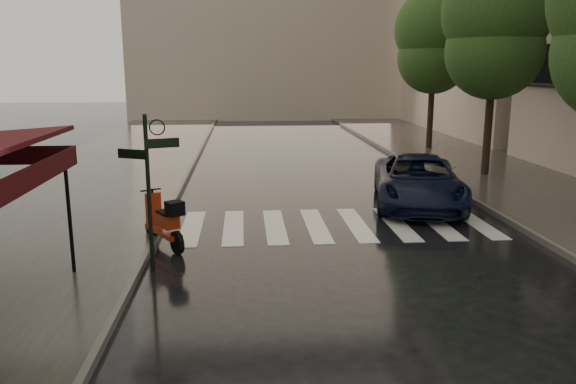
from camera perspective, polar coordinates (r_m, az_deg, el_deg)
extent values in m
plane|color=black|center=(8.71, -8.58, -14.59)|extent=(120.00, 120.00, 0.00)
cube|color=#38332D|center=(20.77, -18.79, 1.05)|extent=(6.00, 60.00, 0.12)
cube|color=#38332D|center=(22.29, 21.09, 1.62)|extent=(5.50, 60.00, 0.12)
cube|color=#595651|center=(20.23, -10.39, 1.26)|extent=(0.12, 60.00, 0.16)
cube|color=#595651|center=(21.23, 14.25, 1.61)|extent=(0.12, 60.00, 0.16)
cube|color=silver|center=(14.36, -9.75, -3.61)|extent=(0.50, 3.20, 0.01)
cube|color=silver|center=(14.30, -5.55, -3.56)|extent=(0.50, 3.20, 0.01)
cube|color=silver|center=(14.31, -1.34, -3.48)|extent=(0.50, 3.20, 0.01)
cube|color=silver|center=(14.41, 2.84, -3.39)|extent=(0.50, 3.20, 0.01)
cube|color=silver|center=(14.57, 6.95, -3.28)|extent=(0.50, 3.20, 0.01)
cube|color=silver|center=(14.82, 10.94, -3.15)|extent=(0.50, 3.20, 0.01)
cube|color=silver|center=(15.13, 14.78, -3.02)|extent=(0.50, 3.20, 0.01)
cube|color=silver|center=(15.50, 18.45, -2.88)|extent=(0.50, 3.20, 0.01)
cylinder|color=black|center=(11.31, -21.35, -1.93)|extent=(0.07, 0.07, 2.35)
cylinder|color=black|center=(11.16, -13.95, -0.27)|extent=(0.08, 0.08, 3.10)
cube|color=black|center=(10.94, -12.67, 4.87)|extent=(0.62, 0.26, 0.18)
cube|color=black|center=(11.06, -15.60, 3.75)|extent=(0.56, 0.29, 0.18)
cylinder|color=black|center=(21.69, 19.76, 7.58)|extent=(0.28, 0.28, 4.48)
sphere|color=#203915|center=(21.64, 20.19, 13.28)|extent=(3.40, 3.40, 3.40)
sphere|color=#203915|center=(21.72, 20.47, 16.86)|extent=(3.80, 3.80, 3.80)
cylinder|color=black|center=(28.28, 14.33, 8.79)|extent=(0.28, 0.28, 4.37)
sphere|color=#203915|center=(28.23, 14.57, 13.06)|extent=(3.40, 3.40, 3.40)
sphere|color=#203915|center=(28.29, 14.72, 15.74)|extent=(3.80, 3.80, 3.80)
sphere|color=#203915|center=(28.39, 14.87, 18.25)|extent=(2.60, 2.60, 2.60)
cylinder|color=black|center=(12.39, -11.21, -5.07)|extent=(0.36, 0.49, 0.51)
cylinder|color=black|center=(13.57, -13.66, -3.64)|extent=(0.36, 0.49, 0.51)
cube|color=#9A270E|center=(12.98, -12.56, -3.93)|extent=(0.99, 1.34, 0.11)
cube|color=#9A270E|center=(12.65, -12.13, -2.82)|extent=(0.58, 0.67, 0.30)
cube|color=#9A270E|center=(13.30, -13.49, -1.76)|extent=(0.36, 0.29, 0.80)
cylinder|color=black|center=(13.29, -13.77, 0.21)|extent=(0.44, 0.29, 0.04)
cube|color=black|center=(12.22, -11.43, -1.63)|extent=(0.46, 0.45, 0.30)
imported|color=black|center=(16.80, 13.06, 1.11)|extent=(3.41, 5.58, 1.45)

